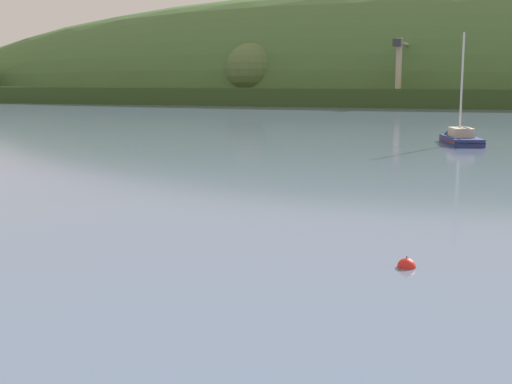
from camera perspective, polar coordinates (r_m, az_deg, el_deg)
name	(u,v)px	position (r m, az deg, el deg)	size (l,w,h in m)	color
far_shoreline_hill	(427,102)	(215.89, 13.73, 7.12)	(440.46, 87.09, 67.07)	#314A21
dockside_crane	(399,74)	(178.70, 11.50, 9.33)	(3.60, 12.92, 16.77)	#4C4C51
sailboat_far_left	(459,141)	(80.97, 16.14, 3.98)	(5.28, 9.38, 13.51)	navy
mooring_buoy_midchannel	(406,267)	(27.62, 12.10, -5.99)	(0.71, 0.71, 0.79)	red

